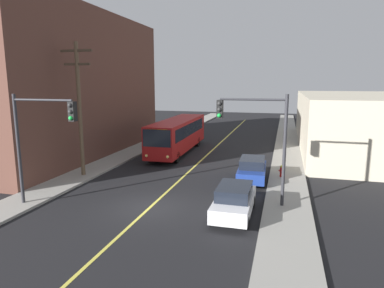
{
  "coord_description": "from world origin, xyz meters",
  "views": [
    {
      "loc": [
        6.89,
        -16.44,
        6.77
      ],
      "look_at": [
        0.0,
        8.69,
        2.0
      ],
      "focal_mm": 31.85,
      "sensor_mm": 36.0,
      "label": 1
    }
  ],
  "objects": [
    {
      "name": "traffic_signal_right_corner",
      "position": [
        5.41,
        1.85,
        4.3
      ],
      "size": [
        3.75,
        0.48,
        6.0
      ],
      "color": "#2D2D33",
      "rests_on": "sidewalk_right"
    },
    {
      "name": "sidewalk_left",
      "position": [
        -7.25,
        10.0,
        0.07
      ],
      "size": [
        2.5,
        90.0,
        0.15
      ],
      "primitive_type": "cube",
      "color": "gray",
      "rests_on": "ground"
    },
    {
      "name": "parked_car_white",
      "position": [
        4.6,
        0.04,
        0.84
      ],
      "size": [
        1.84,
        4.41,
        1.62
      ],
      "color": "silver",
      "rests_on": "ground"
    },
    {
      "name": "building_left_brick",
      "position": [
        -13.49,
        11.19,
        6.45
      ],
      "size": [
        10.0,
        22.78,
        12.9
      ],
      "color": "brown",
      "rests_on": "ground"
    },
    {
      "name": "city_bus",
      "position": [
        -2.99,
        14.46,
        1.82
      ],
      "size": [
        2.82,
        12.2,
        3.2
      ],
      "color": "maroon",
      "rests_on": "ground"
    },
    {
      "name": "sidewalk_right",
      "position": [
        7.25,
        10.0,
        0.07
      ],
      "size": [
        2.5,
        90.0,
        0.15
      ],
      "primitive_type": "cube",
      "color": "gray",
      "rests_on": "ground"
    },
    {
      "name": "fire_hydrant",
      "position": [
        6.85,
        7.66,
        0.58
      ],
      "size": [
        0.44,
        0.26,
        0.84
      ],
      "color": "red",
      "rests_on": "sidewalk_right"
    },
    {
      "name": "ground_plane",
      "position": [
        0.0,
        0.0,
        0.0
      ],
      "size": [
        120.0,
        120.0,
        0.0
      ],
      "primitive_type": "plane",
      "color": "black"
    },
    {
      "name": "lane_stripe_center",
      "position": [
        0.0,
        15.0,
        0.01
      ],
      "size": [
        0.16,
        60.0,
        0.01
      ],
      "primitive_type": "cube",
      "color": "#D8CC4C",
      "rests_on": "ground"
    },
    {
      "name": "utility_pole_near",
      "position": [
        -7.01,
        4.49,
        5.29
      ],
      "size": [
        2.4,
        0.28,
        9.31
      ],
      "color": "brown",
      "rests_on": "sidewalk_left"
    },
    {
      "name": "traffic_signal_left_corner",
      "position": [
        -5.41,
        -1.52,
        4.3
      ],
      "size": [
        3.75,
        0.48,
        6.0
      ],
      "color": "#2D2D33",
      "rests_on": "sidewalk_left"
    },
    {
      "name": "building_right_warehouse",
      "position": [
        14.5,
        21.34,
        2.76
      ],
      "size": [
        12.0,
        25.43,
        5.53
      ],
      "color": "beige",
      "rests_on": "ground"
    },
    {
      "name": "parked_car_blue",
      "position": [
        4.88,
        6.59,
        0.84
      ],
      "size": [
        1.95,
        4.46,
        1.62
      ],
      "color": "navy",
      "rests_on": "ground"
    }
  ]
}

